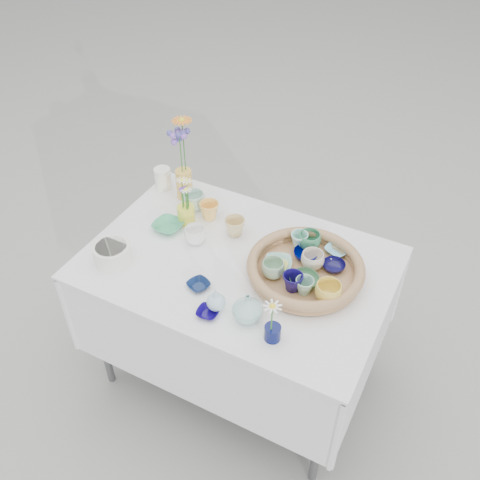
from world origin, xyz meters
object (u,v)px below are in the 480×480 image
at_px(tall_vase_yellow, 184,184).
at_px(bud_vase_seafoam, 248,307).
at_px(wicker_tray, 305,269).
at_px(display_table, 238,371).

bearing_deg(tall_vase_yellow, bud_vase_seafoam, -41.64).
relative_size(wicker_tray, tall_vase_yellow, 3.25).
height_order(wicker_tray, tall_vase_yellow, tall_vase_yellow).
bearing_deg(wicker_tray, tall_vase_yellow, 161.45).
relative_size(bud_vase_seafoam, tall_vase_yellow, 0.82).
xyz_separation_m(display_table, tall_vase_yellow, (-0.44, 0.29, 0.84)).
distance_m(wicker_tray, bud_vase_seafoam, 0.32).
distance_m(display_table, tall_vase_yellow, 0.99).
bearing_deg(tall_vase_yellow, wicker_tray, -18.55).
bearing_deg(display_table, tall_vase_yellow, 146.49).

